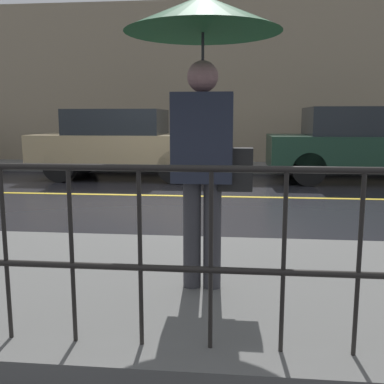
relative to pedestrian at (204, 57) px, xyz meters
The scene contains 8 objects.
ground_plane 5.15m from the pedestrian, 104.40° to the left, with size 80.00×80.00×0.00m, color black.
sidewalk_near 2.09m from the pedestrian, behind, with size 28.00×2.54×0.15m.
sidewalk_far 9.04m from the pedestrian, 97.78° to the left, with size 28.00×1.68×0.15m.
lane_marking 5.15m from the pedestrian, 104.40° to the left, with size 25.20×0.12×0.01m.
building_storefront 9.88m from the pedestrian, 97.00° to the left, with size 28.00×0.30×4.56m.
pedestrian is the anchor object (origin of this frame).
car_tan 7.41m from the pedestrian, 108.85° to the left, with size 4.04×1.78×1.56m.
car_dark_green 7.59m from the pedestrian, 67.42° to the left, with size 4.03×1.87×1.60m.
Camera 1 is at (1.44, -7.82, 1.37)m, focal length 42.00 mm.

